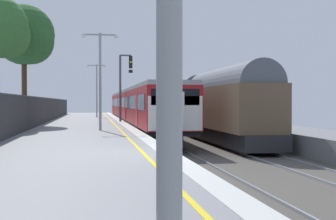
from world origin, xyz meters
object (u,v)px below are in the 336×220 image
object	(u,v)px
signal_gantry	(123,80)
platform_lamp_far	(97,86)
commuter_train_at_platform	(136,106)
background_tree_centre	(26,37)
freight_train_adjacent_track	(201,103)
platform_lamp_mid	(100,73)

from	to	relation	value
signal_gantry	platform_lamp_far	distance (m)	11.44
commuter_train_at_platform	background_tree_centre	xyz separation A→B (m)	(-8.65, -7.91, 4.96)
freight_train_adjacent_track	signal_gantry	xyz separation A→B (m)	(-5.49, 4.18, 1.89)
platform_lamp_mid	background_tree_centre	distance (m)	9.87
commuter_train_at_platform	platform_lamp_mid	distance (m)	16.32
freight_train_adjacent_track	signal_gantry	bearing A→B (deg)	142.73
commuter_train_at_platform	signal_gantry	distance (m)	5.21
platform_lamp_mid	background_tree_centre	world-z (taller)	background_tree_centre
platform_lamp_far	signal_gantry	bearing A→B (deg)	-79.63
freight_train_adjacent_track	platform_lamp_mid	distance (m)	10.52
signal_gantry	platform_lamp_mid	distance (m)	11.48
signal_gantry	platform_lamp_mid	world-z (taller)	signal_gantry
commuter_train_at_platform	freight_train_adjacent_track	world-z (taller)	freight_train_adjacent_track
commuter_train_at_platform	platform_lamp_far	distance (m)	7.88
platform_lamp_far	background_tree_centre	bearing A→B (deg)	-109.19
freight_train_adjacent_track	platform_lamp_mid	bearing A→B (deg)	-136.72
freight_train_adjacent_track	platform_lamp_mid	xyz separation A→B (m)	(-7.55, -7.11, 1.71)
signal_gantry	platform_lamp_far	bearing A→B (deg)	100.37
platform_lamp_far	background_tree_centre	world-z (taller)	background_tree_centre
freight_train_adjacent_track	platform_lamp_far	bearing A→B (deg)	116.08
freight_train_adjacent_track	background_tree_centre	bearing A→B (deg)	176.44
platform_lamp_mid	commuter_train_at_platform	bearing A→B (deg)	77.35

